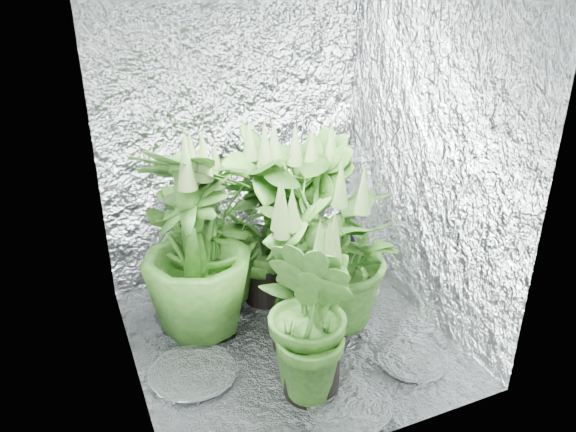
{
  "coord_description": "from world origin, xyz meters",
  "views": [
    {
      "loc": [
        -0.99,
        -2.29,
        1.88
      ],
      "look_at": [
        0.0,
        0.0,
        0.72
      ],
      "focal_mm": 35.0,
      "sensor_mm": 36.0,
      "label": 1
    }
  ],
  "objects_px": {
    "plant_g": "(313,318)",
    "plant_a": "(214,228)",
    "plant_c": "(311,225)",
    "plant_e": "(334,254)",
    "plant_b": "(266,220)",
    "plant_f": "(300,276)",
    "circulation_fan": "(342,252)",
    "plant_d": "(196,243)"
  },
  "relations": [
    {
      "from": "plant_c",
      "to": "plant_g",
      "type": "xyz_separation_m",
      "value": [
        -0.34,
        -0.72,
        -0.07
      ]
    },
    {
      "from": "plant_a",
      "to": "plant_c",
      "type": "xyz_separation_m",
      "value": [
        0.51,
        -0.21,
        0.01
      ]
    },
    {
      "from": "plant_a",
      "to": "plant_b",
      "type": "bearing_deg",
      "value": -19.26
    },
    {
      "from": "plant_a",
      "to": "circulation_fan",
      "type": "distance_m",
      "value": 0.89
    },
    {
      "from": "plant_b",
      "to": "plant_g",
      "type": "height_order",
      "value": "plant_b"
    },
    {
      "from": "plant_a",
      "to": "plant_d",
      "type": "height_order",
      "value": "plant_d"
    },
    {
      "from": "circulation_fan",
      "to": "plant_b",
      "type": "bearing_deg",
      "value": 169.52
    },
    {
      "from": "plant_b",
      "to": "plant_d",
      "type": "xyz_separation_m",
      "value": [
        -0.45,
        -0.15,
        0.02
      ]
    },
    {
      "from": "plant_b",
      "to": "plant_g",
      "type": "distance_m",
      "value": 0.85
    },
    {
      "from": "plant_c",
      "to": "plant_f",
      "type": "distance_m",
      "value": 0.45
    },
    {
      "from": "plant_g",
      "to": "plant_c",
      "type": "bearing_deg",
      "value": 64.88
    },
    {
      "from": "plant_c",
      "to": "plant_e",
      "type": "bearing_deg",
      "value": -91.9
    },
    {
      "from": "plant_a",
      "to": "plant_g",
      "type": "xyz_separation_m",
      "value": [
        0.17,
        -0.93,
        -0.06
      ]
    },
    {
      "from": "circulation_fan",
      "to": "plant_e",
      "type": "bearing_deg",
      "value": -142.03
    },
    {
      "from": "plant_f",
      "to": "plant_b",
      "type": "bearing_deg",
      "value": 88.81
    },
    {
      "from": "plant_c",
      "to": "plant_a",
      "type": "bearing_deg",
      "value": 157.45
    },
    {
      "from": "plant_d",
      "to": "plant_e",
      "type": "height_order",
      "value": "plant_d"
    },
    {
      "from": "plant_a",
      "to": "plant_c",
      "type": "relative_size",
      "value": 0.95
    },
    {
      "from": "plant_b",
      "to": "circulation_fan",
      "type": "height_order",
      "value": "plant_b"
    },
    {
      "from": "plant_d",
      "to": "plant_g",
      "type": "bearing_deg",
      "value": -63.52
    },
    {
      "from": "plant_b",
      "to": "plant_e",
      "type": "xyz_separation_m",
      "value": [
        0.22,
        -0.41,
        -0.06
      ]
    },
    {
      "from": "plant_c",
      "to": "plant_g",
      "type": "distance_m",
      "value": 0.8
    },
    {
      "from": "plant_a",
      "to": "plant_f",
      "type": "bearing_deg",
      "value": -65.4
    },
    {
      "from": "plant_d",
      "to": "circulation_fan",
      "type": "xyz_separation_m",
      "value": [
        0.99,
        0.22,
        -0.38
      ]
    },
    {
      "from": "plant_a",
      "to": "plant_g",
      "type": "height_order",
      "value": "plant_a"
    },
    {
      "from": "plant_e",
      "to": "plant_g",
      "type": "relative_size",
      "value": 1.04
    },
    {
      "from": "plant_c",
      "to": "plant_b",
      "type": "bearing_deg",
      "value": 153.67
    },
    {
      "from": "circulation_fan",
      "to": "plant_g",
      "type": "bearing_deg",
      "value": -143.7
    },
    {
      "from": "plant_f",
      "to": "plant_e",
      "type": "bearing_deg",
      "value": 19.21
    },
    {
      "from": "plant_d",
      "to": "plant_g",
      "type": "height_order",
      "value": "plant_d"
    },
    {
      "from": "plant_a",
      "to": "circulation_fan",
      "type": "bearing_deg",
      "value": -1.85
    },
    {
      "from": "plant_g",
      "to": "plant_a",
      "type": "bearing_deg",
      "value": 100.54
    },
    {
      "from": "plant_f",
      "to": "plant_g",
      "type": "height_order",
      "value": "plant_f"
    },
    {
      "from": "plant_f",
      "to": "plant_g",
      "type": "xyz_separation_m",
      "value": [
        -0.1,
        -0.34,
        -0.0
      ]
    },
    {
      "from": "plant_b",
      "to": "circulation_fan",
      "type": "distance_m",
      "value": 0.66
    },
    {
      "from": "plant_d",
      "to": "circulation_fan",
      "type": "bearing_deg",
      "value": 12.69
    },
    {
      "from": "plant_b",
      "to": "plant_e",
      "type": "distance_m",
      "value": 0.47
    },
    {
      "from": "plant_c",
      "to": "plant_e",
      "type": "relative_size",
      "value": 1.12
    },
    {
      "from": "plant_b",
      "to": "plant_c",
      "type": "relative_size",
      "value": 1.03
    },
    {
      "from": "plant_b",
      "to": "plant_f",
      "type": "xyz_separation_m",
      "value": [
        -0.01,
        -0.49,
        -0.1
      ]
    },
    {
      "from": "plant_d",
      "to": "plant_g",
      "type": "relative_size",
      "value": 1.26
    },
    {
      "from": "plant_c",
      "to": "circulation_fan",
      "type": "height_order",
      "value": "plant_c"
    }
  ]
}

